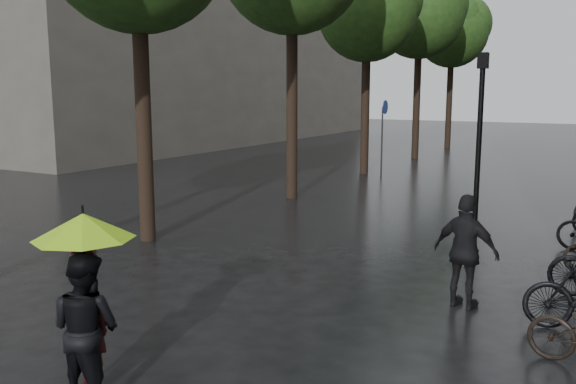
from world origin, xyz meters
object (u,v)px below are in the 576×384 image
Objects in this scene: person_black at (86,328)px; person_burgundy at (90,319)px; pedestrian_walking at (466,252)px; lamp_post at (480,129)px.

person_burgundy is at bearing -56.57° from person_black.
person_black is at bearing 71.29° from pedestrian_walking.
pedestrian_walking is (2.86, 4.46, 0.05)m from person_burgundy.
pedestrian_walking is 0.43× the size of lamp_post.
lamp_post reaches higher than person_black.
person_black is at bearing -102.53° from lamp_post.
person_black is 0.94× the size of pedestrian_walking.
person_burgundy is 1.01× the size of person_black.
lamp_post is at bearing -68.03° from pedestrian_walking.
person_burgundy reaches higher than person_black.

